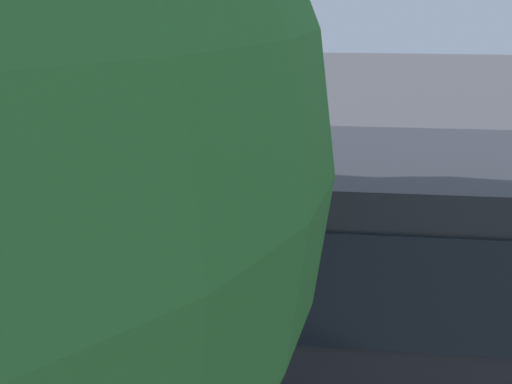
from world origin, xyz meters
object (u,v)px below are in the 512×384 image
at_px(parked_motorcycle_silver, 376,314).
at_px(stunt_motorcycle, 207,166).
at_px(spectator_far_left, 432,260).
at_px(spectator_far_right, 118,242).
at_px(spectator_left, 360,264).
at_px(traffic_cone, 298,199).
at_px(spectator_right, 208,250).
at_px(tour_bus, 219,297).
at_px(spectator_centre, 279,260).

relative_size(parked_motorcycle_silver, stunt_motorcycle, 1.00).
height_order(spectator_far_left, spectator_far_right, spectator_far_left).
relative_size(spectator_left, traffic_cone, 2.72).
distance_m(spectator_far_left, parked_motorcycle_silver, 1.12).
relative_size(spectator_far_left, spectator_right, 1.04).
height_order(spectator_right, traffic_cone, spectator_right).
bearing_deg(spectator_far_right, spectator_left, 176.47).
bearing_deg(spectator_far_left, stunt_motorcycle, -54.29).
relative_size(spectator_far_left, spectator_far_right, 1.01).
bearing_deg(spectator_far_left, parked_motorcycle_silver, 35.34).
bearing_deg(spectator_far_right, parked_motorcycle_silver, 170.15).
relative_size(tour_bus, spectator_centre, 6.35).
relative_size(tour_bus, traffic_cone, 17.65).
height_order(tour_bus, spectator_far_left, tour_bus).
height_order(spectator_right, stunt_motorcycle, spectator_right).
distance_m(spectator_centre, traffic_cone, 5.14).
distance_m(spectator_far_left, stunt_motorcycle, 7.78).
height_order(spectator_right, spectator_far_right, spectator_far_right).
relative_size(spectator_centre, spectator_right, 1.01).
distance_m(spectator_centre, stunt_motorcycle, 6.92).
relative_size(spectator_centre, stunt_motorcycle, 0.85).
bearing_deg(spectator_right, tour_bus, 104.19).
height_order(spectator_left, spectator_centre, spectator_centre).
height_order(spectator_left, spectator_far_right, spectator_far_right).
bearing_deg(spectator_far_left, spectator_centre, 4.53).
bearing_deg(spectator_left, traffic_cone, -76.59).
distance_m(spectator_left, parked_motorcycle_silver, 0.73).
height_order(stunt_motorcycle, traffic_cone, stunt_motorcycle).
relative_size(spectator_left, parked_motorcycle_silver, 0.83).
distance_m(tour_bus, spectator_left, 3.02).
relative_size(spectator_far_right, stunt_motorcycle, 0.87).
xyz_separation_m(spectator_far_left, traffic_cone, (2.20, -4.92, -0.78)).
bearing_deg(stunt_motorcycle, traffic_cone, 149.27).
relative_size(tour_bus, parked_motorcycle_silver, 5.42).
distance_m(spectator_left, stunt_motorcycle, 7.33).
bearing_deg(spectator_far_left, spectator_left, 5.65).
distance_m(spectator_right, parked_motorcycle_silver, 2.61).
relative_size(spectator_left, spectator_right, 0.99).
height_order(spectator_far_left, traffic_cone, spectator_far_left).
height_order(tour_bus, parked_motorcycle_silver, tour_bus).
xyz_separation_m(spectator_left, spectator_far_right, (3.63, -0.22, 0.05)).
distance_m(spectator_centre, spectator_far_right, 2.50).
bearing_deg(traffic_cone, parked_motorcycle_silver, 104.64).
bearing_deg(parked_motorcycle_silver, spectator_centre, -15.19).
bearing_deg(spectator_far_right, spectator_far_left, 178.46).
bearing_deg(stunt_motorcycle, spectator_left, 118.88).
xyz_separation_m(spectator_far_left, stunt_motorcycle, (4.53, -6.31, -0.47)).
xyz_separation_m(spectator_left, parked_motorcycle_silver, (-0.23, 0.45, -0.53)).
bearing_deg(spectator_centre, spectator_far_left, -175.47).
relative_size(spectator_far_left, parked_motorcycle_silver, 0.87).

